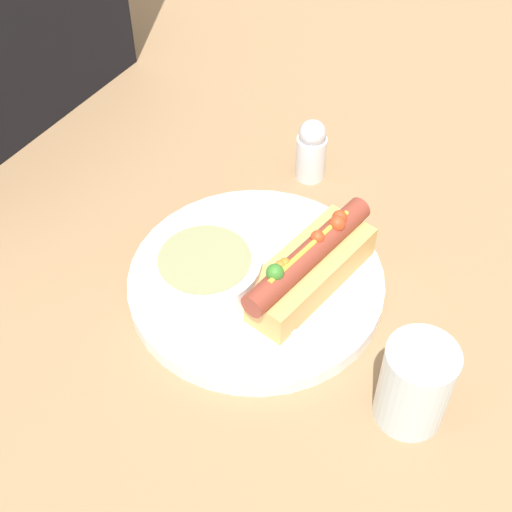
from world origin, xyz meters
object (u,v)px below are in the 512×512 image
(hot_dog, at_px, (308,266))
(drinking_glass, at_px, (415,384))
(spoon, at_px, (225,291))
(soup_bowl, at_px, (206,273))
(salt_shaker, at_px, (311,150))

(hot_dog, bearing_deg, drinking_glass, -107.84)
(spoon, xyz_separation_m, drinking_glass, (-0.02, -0.20, 0.02))
(drinking_glass, bearing_deg, spoon, 85.08)
(soup_bowl, relative_size, salt_shaker, 1.39)
(soup_bowl, height_order, salt_shaker, salt_shaker)
(soup_bowl, bearing_deg, spoon, -74.36)
(drinking_glass, distance_m, salt_shaker, 0.33)
(drinking_glass, bearing_deg, salt_shaker, 43.72)
(soup_bowl, relative_size, spoon, 0.64)
(soup_bowl, xyz_separation_m, salt_shaker, (0.22, 0.00, -0.01))
(soup_bowl, distance_m, drinking_glass, 0.22)
(drinking_glass, xyz_separation_m, salt_shaker, (0.24, 0.23, -0.01))
(spoon, bearing_deg, salt_shaker, -78.68)
(hot_dog, xyz_separation_m, drinking_glass, (-0.07, -0.14, 0.00))
(spoon, height_order, drinking_glass, drinking_glass)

